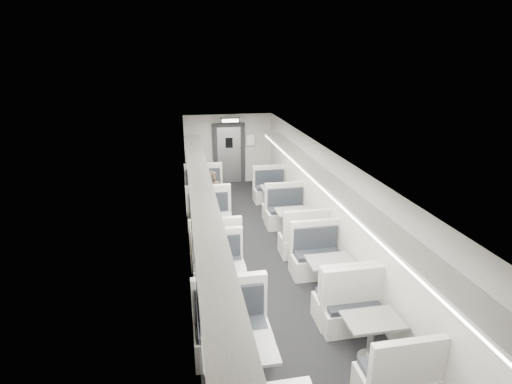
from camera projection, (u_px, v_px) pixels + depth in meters
name	position (u px, v px, depth m)	size (l,w,h in m)	color
room	(264.00, 214.00, 8.22)	(3.24, 12.24, 2.64)	black
booth_left_a	(206.00, 201.00, 11.18)	(1.13, 2.29, 1.22)	silver
booth_left_b	(212.00, 233.00, 9.27)	(1.09, 2.20, 1.18)	silver
booth_left_c	(223.00, 287.00, 7.16)	(1.01, 2.04, 1.09)	silver
booth_left_d	(240.00, 374.00, 5.16)	(1.14, 2.30, 1.23)	silver
booth_right_a	(276.00, 198.00, 11.56)	(1.01, 2.04, 1.09)	silver
booth_right_b	(294.00, 224.00, 9.74)	(1.05, 2.14, 1.14)	silver
booth_right_c	(330.00, 277.00, 7.45)	(1.04, 2.10, 1.13)	silver
booth_right_d	(371.00, 338.00, 5.88)	(0.99, 2.01, 1.08)	silver
passenger	(214.00, 198.00, 10.53)	(0.53, 0.35, 1.46)	black
window_a	(187.00, 167.00, 11.07)	(0.02, 1.18, 0.84)	black
window_b	(189.00, 193.00, 9.03)	(0.02, 1.18, 0.84)	black
window_c	(192.00, 234.00, 6.98)	(0.02, 1.18, 0.84)	black
window_d	(198.00, 308.00, 4.94)	(0.02, 1.18, 0.84)	black
luggage_rack_left	(202.00, 189.00, 7.49)	(0.46, 10.40, 0.09)	silver
luggage_rack_right	(328.00, 182.00, 7.92)	(0.46, 10.40, 0.09)	silver
vestibule_door	(229.00, 154.00, 13.78)	(1.10, 0.13, 2.10)	black
exit_sign	(230.00, 120.00, 12.92)	(0.62, 0.12, 0.16)	black
wall_notice	(250.00, 140.00, 13.75)	(0.32, 0.02, 0.40)	white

